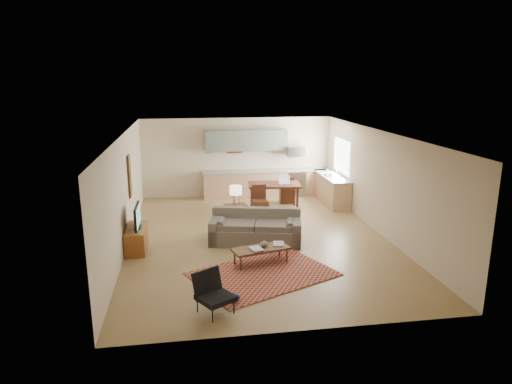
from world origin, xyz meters
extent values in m
plane|color=olive|center=(0.00, 0.00, 0.00)|extent=(9.00, 9.00, 0.00)
plane|color=white|center=(0.00, 0.00, 2.70)|extent=(9.00, 9.00, 0.00)
plane|color=beige|center=(0.00, 4.50, 1.35)|extent=(6.50, 0.00, 6.50)
plane|color=beige|center=(0.00, -4.50, 1.35)|extent=(6.50, 0.00, 6.50)
plane|color=beige|center=(-3.25, 0.00, 1.35)|extent=(0.00, 9.00, 9.00)
plane|color=beige|center=(3.25, 0.00, 1.35)|extent=(0.00, 9.00, 9.00)
cube|color=#A5A8AD|center=(2.00, 4.18, 0.45)|extent=(0.62, 0.62, 0.90)
cube|color=#A5A8AD|center=(2.00, 4.20, 1.55)|extent=(0.62, 0.40, 0.35)
cube|color=slate|center=(0.30, 4.33, 1.95)|extent=(2.80, 0.34, 0.70)
cube|color=white|center=(3.23, 3.00, 1.55)|extent=(0.02, 1.40, 1.05)
cube|color=maroon|center=(-0.25, -2.24, 0.01)|extent=(3.34, 2.92, 0.02)
imported|color=maroon|center=(-0.43, -1.78, 0.39)|extent=(0.39, 0.43, 0.03)
imported|color=navy|center=(0.11, -1.49, 0.39)|extent=(0.39, 0.43, 0.02)
imported|color=black|center=(-0.12, -1.60, 0.46)|extent=(0.23, 0.23, 0.17)
imported|color=beige|center=(2.83, 3.16, 1.02)|extent=(0.11, 0.11, 0.19)
camera|label=1|loc=(-1.77, -10.99, 4.03)|focal=32.00mm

